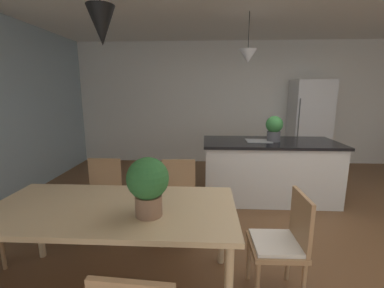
% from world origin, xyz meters
% --- Properties ---
extents(ground_plane, '(10.00, 8.40, 0.04)m').
position_xyz_m(ground_plane, '(0.00, 0.00, -0.02)').
color(ground_plane, brown).
extents(wall_back_kitchen, '(10.00, 0.12, 2.70)m').
position_xyz_m(wall_back_kitchen, '(0.00, 3.26, 1.35)').
color(wall_back_kitchen, white).
rests_on(wall_back_kitchen, ground_plane).
extents(dining_table, '(1.95, 0.92, 0.74)m').
position_xyz_m(dining_table, '(-1.90, -0.86, 0.67)').
color(dining_table, '#D1B284').
rests_on(dining_table, ground_plane).
extents(chair_kitchen_end, '(0.41, 0.41, 0.87)m').
position_xyz_m(chair_kitchen_end, '(-0.55, -0.86, 0.47)').
color(chair_kitchen_end, '#A87F56').
rests_on(chair_kitchen_end, ground_plane).
extents(chair_far_right, '(0.42, 0.42, 0.87)m').
position_xyz_m(chair_far_right, '(-1.46, -0.03, 0.47)').
color(chair_far_right, '#A87F56').
rests_on(chair_far_right, ground_plane).
extents(chair_far_left, '(0.41, 0.41, 0.87)m').
position_xyz_m(chair_far_left, '(-2.33, -0.03, 0.47)').
color(chair_far_left, '#A87F56').
rests_on(chair_far_left, ground_plane).
extents(kitchen_island, '(1.97, 0.89, 0.91)m').
position_xyz_m(kitchen_island, '(-0.20, 1.11, 0.46)').
color(kitchen_island, silver).
rests_on(kitchen_island, ground_plane).
extents(refrigerator, '(0.76, 0.67, 1.86)m').
position_xyz_m(refrigerator, '(1.03, 2.86, 0.93)').
color(refrigerator, silver).
rests_on(refrigerator, ground_plane).
extents(pendant_over_table, '(0.21, 0.21, 0.74)m').
position_xyz_m(pendant_over_table, '(-1.93, -0.75, 2.10)').
color(pendant_over_table, black).
extents(pendant_over_island_main, '(0.25, 0.25, 0.68)m').
position_xyz_m(pendant_over_island_main, '(-0.58, 1.11, 2.12)').
color(pendant_over_island_main, black).
extents(potted_plant_on_island, '(0.25, 0.25, 0.38)m').
position_xyz_m(potted_plant_on_island, '(-0.15, 1.11, 1.11)').
color(potted_plant_on_island, '#4C4C51').
rests_on(potted_plant_on_island, kitchen_island).
extents(potted_plant_on_table, '(0.31, 0.31, 0.44)m').
position_xyz_m(potted_plant_on_table, '(-1.57, -0.99, 0.99)').
color(potted_plant_on_table, '#8C664C').
rests_on(potted_plant_on_table, dining_table).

